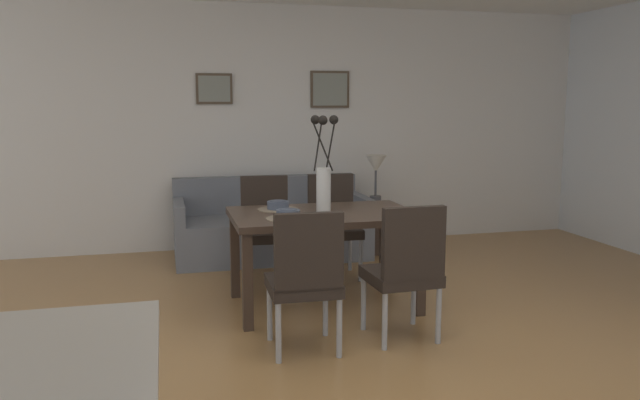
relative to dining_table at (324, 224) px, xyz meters
The scene contains 17 objects.
ground_plane 1.21m from the dining_table, 89.50° to the right, with size 9.00×9.00×0.00m, color #A87A47.
back_wall_panel 2.32m from the dining_table, 89.77° to the left, with size 9.00×0.10×2.60m, color silver.
dining_table is the anchor object (origin of this frame).
dining_chair_near_left 0.95m from the dining_table, 111.24° to the right, with size 0.45×0.45×0.92m.
dining_chair_near_right 0.92m from the dining_table, 110.17° to the left, with size 0.47×0.47×0.92m.
dining_chair_far_left 0.91m from the dining_table, 67.59° to the right, with size 0.46×0.46×0.92m.
dining_chair_far_right 0.91m from the dining_table, 69.99° to the left, with size 0.46×0.46×0.92m.
centerpiece_vase 0.37m from the dining_table, 55.35° to the left, with size 0.21×0.23×0.73m.
placemat_near_left 0.39m from the dining_table, 147.41° to the right, with size 0.32×0.32×0.01m, color #7F705B.
bowl_near_left 0.40m from the dining_table, 147.41° to the right, with size 0.17×0.17×0.07m.
placemat_near_right 0.39m from the dining_table, 147.41° to the left, with size 0.32×0.32×0.01m, color #7F705B.
bowl_near_right 0.40m from the dining_table, 147.41° to the left, with size 0.17×0.17×0.07m.
sofa 1.72m from the dining_table, 94.34° to the left, with size 1.93×0.84×0.80m.
side_table 1.91m from the dining_table, 58.63° to the left, with size 0.36×0.36×0.52m, color #33261E.
table_lamp 1.89m from the dining_table, 58.63° to the left, with size 0.22×0.22×0.51m.
framed_picture_left 2.49m from the dining_table, 106.19° to the left, with size 0.38×0.03×0.32m.
framed_picture_center 2.49m from the dining_table, 73.80° to the left, with size 0.43×0.03×0.40m.
Camera 1 is at (-1.18, -3.52, 1.56)m, focal length 35.07 mm.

